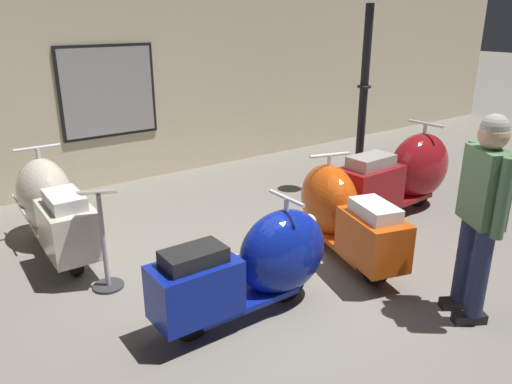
{
  "coord_description": "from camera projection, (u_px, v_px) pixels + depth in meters",
  "views": [
    {
      "loc": [
        -2.57,
        -3.01,
        2.37
      ],
      "look_at": [
        0.22,
        0.86,
        0.65
      ],
      "focal_mm": 34.77,
      "sensor_mm": 36.0,
      "label": 1
    }
  ],
  "objects": [
    {
      "name": "lamppost",
      "position": [
        365.0,
        69.0,
        6.5
      ],
      "size": [
        0.32,
        0.32,
        2.81
      ],
      "color": "black",
      "rests_on": "ground"
    },
    {
      "name": "scooter_1",
      "position": [
        258.0,
        264.0,
        4.05
      ],
      "size": [
        1.59,
        0.51,
        0.97
      ],
      "rotation": [
        0.0,
        0.0,
        -0.0
      ],
      "color": "black",
      "rests_on": "ground"
    },
    {
      "name": "info_stanchion",
      "position": [
        104.0,
        247.0,
        4.42
      ],
      "size": [
        0.38,
        0.34,
        0.98
      ],
      "color": "#333338",
      "rests_on": "ground"
    },
    {
      "name": "showroom_back_wall",
      "position": [
        115.0,
        57.0,
        6.9
      ],
      "size": [
        18.0,
        0.24,
        3.61
      ],
      "color": "beige",
      "rests_on": "ground"
    },
    {
      "name": "visitor_0",
      "position": [
        482.0,
        206.0,
        3.81
      ],
      "size": [
        0.4,
        0.51,
        1.69
      ],
      "rotation": [
        0.0,
        0.0,
        2.62
      ],
      "color": "black",
      "rests_on": "ground"
    },
    {
      "name": "scooter_3",
      "position": [
        405.0,
        174.0,
        6.13
      ],
      "size": [
        1.83,
        0.61,
        1.11
      ],
      "rotation": [
        0.0,
        0.0,
        0.04
      ],
      "color": "black",
      "rests_on": "ground"
    },
    {
      "name": "scooter_0",
      "position": [
        51.0,
        206.0,
        5.17
      ],
      "size": [
        0.58,
        1.74,
        1.05
      ],
      "rotation": [
        0.0,
        0.0,
        1.55
      ],
      "color": "black",
      "rests_on": "ground"
    },
    {
      "name": "ground_plane",
      "position": [
        292.0,
        289.0,
        4.52
      ],
      "size": [
        60.0,
        60.0,
        0.0
      ],
      "primitive_type": "plane",
      "color": "slate"
    },
    {
      "name": "scooter_2",
      "position": [
        341.0,
        212.0,
        5.07
      ],
      "size": [
        0.9,
        1.7,
        1.0
      ],
      "rotation": [
        0.0,
        0.0,
        1.29
      ],
      "color": "black",
      "rests_on": "ground"
    }
  ]
}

